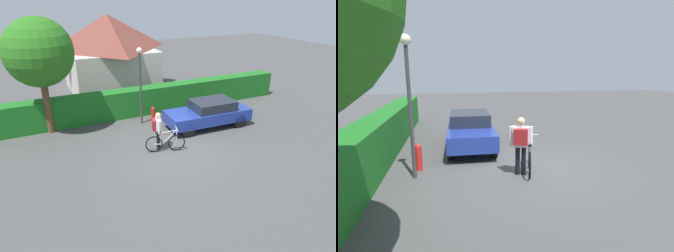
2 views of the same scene
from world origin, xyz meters
The scene contains 7 objects.
ground_plane centered at (0.00, 0.00, 0.00)m, with size 60.00×60.00×0.00m, color #444444.
hedge_row centered at (0.00, 4.68, 0.73)m, with size 18.16×0.90×1.46m, color #1A651E.
parked_car_near centered at (2.79, 1.61, 0.72)m, with size 4.23×1.80×1.34m.
bicycle centered at (-0.25, 0.11, 0.40)m, with size 1.64×0.64×1.02m.
person_rider centered at (-0.47, 0.45, 1.01)m, with size 0.45×0.65×1.67m.
street_lamp centered at (-0.08, 3.38, 2.51)m, with size 0.28×0.28×3.84m.
fire_hydrant centered at (0.53, 3.33, 0.41)m, with size 0.20×0.20×0.81m.
Camera 2 is at (-7.39, 2.35, 2.90)m, focal length 28.30 mm.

